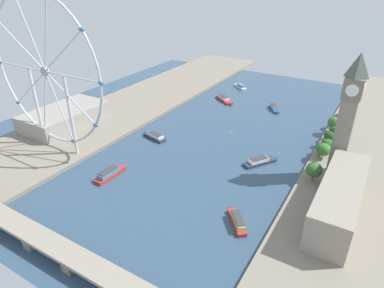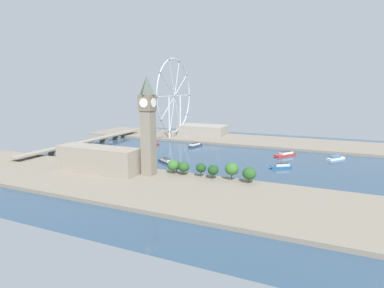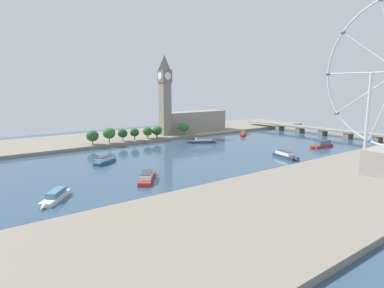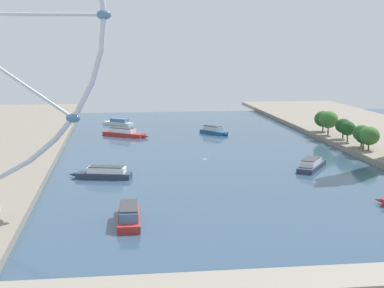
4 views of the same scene
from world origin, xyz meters
TOP-DOWN VIEW (x-y plane):
  - ground_plane at (0.00, 0.00)m, footprint 413.77×413.77m
  - riverbank_left at (-121.89, 0.00)m, footprint 90.00×520.00m
  - riverbank_right at (121.89, 0.00)m, footprint 90.00×520.00m
  - clock_tower at (-97.00, 33.46)m, footprint 12.86×12.86m
  - parliament_block at (-106.62, 82.13)m, footprint 22.00×81.34m
  - tree_row_embankment at (-84.74, -7.35)m, footprint 14.28×116.85m
  - river_bridge at (0.00, 188.78)m, footprint 225.77×12.58m
  - tour_boat_0 at (-57.58, 116.71)m, footprint 20.91×23.94m
  - tour_boat_1 at (52.59, 50.31)m, footprint 28.34×12.55m
  - tour_boat_2 at (45.55, -124.57)m, footprint 24.09×21.03m
  - tour_boat_3 at (-16.90, -72.02)m, footprint 17.24×23.15m
  - tour_boat_4 at (43.17, 117.14)m, footprint 8.06×30.90m
  - tour_boat_5 at (41.85, -69.78)m, footprint 30.33×24.42m
  - tour_boat_6 at (-44.23, 43.50)m, footprint 21.31×29.28m

SIDE VIEW (x-z plane):
  - ground_plane at x=0.00m, z-range 0.00..0.00m
  - riverbank_left at x=-121.89m, z-range 0.00..3.00m
  - riverbank_right at x=121.89m, z-range 0.00..3.00m
  - tour_boat_2 at x=45.55m, z-range -0.47..4.44m
  - tour_boat_6 at x=-44.23m, z-range -0.52..4.77m
  - tour_boat_5 at x=41.85m, z-range -0.54..4.95m
  - tour_boat_1 at x=52.59m, z-range -0.42..4.86m
  - tour_boat_3 at x=-16.90m, z-range -0.46..4.92m
  - tour_boat_0 at x=-57.58m, z-range -0.48..5.53m
  - tour_boat_4 at x=43.17m, z-range -0.52..5.62m
  - river_bridge at x=0.00m, z-range 2.01..10.29m
  - tree_row_embankment at x=-84.74m, z-range 3.74..18.64m
  - parliament_block at x=-106.62m, z-range 3.00..26.48m
  - clock_tower at x=-97.00m, z-range 4.91..91.82m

